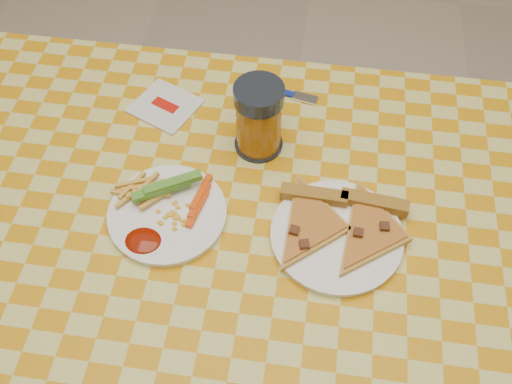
# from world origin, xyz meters

# --- Properties ---
(ground) EXTENTS (8.00, 8.00, 0.00)m
(ground) POSITION_xyz_m (0.00, 0.00, 0.00)
(ground) COLOR beige
(ground) RESTS_ON ground
(table) EXTENTS (1.28, 0.88, 0.76)m
(table) POSITION_xyz_m (0.00, 0.00, 0.68)
(table) COLOR white
(table) RESTS_ON ground
(plate_left) EXTENTS (0.21, 0.21, 0.01)m
(plate_left) POSITION_xyz_m (-0.15, 0.02, 0.76)
(plate_left) COLOR white
(plate_left) RESTS_ON table
(plate_right) EXTENTS (0.26, 0.26, 0.01)m
(plate_right) POSITION_xyz_m (0.14, 0.01, 0.76)
(plate_right) COLOR white
(plate_right) RESTS_ON table
(fries_veggies) EXTENTS (0.18, 0.17, 0.04)m
(fries_veggies) POSITION_xyz_m (-0.16, 0.03, 0.78)
(fries_veggies) COLOR gold
(fries_veggies) RESTS_ON plate_left
(pizza_slices) EXTENTS (0.25, 0.24, 0.02)m
(pizza_slices) POSITION_xyz_m (0.14, 0.03, 0.78)
(pizza_slices) COLOR gold
(pizza_slices) RESTS_ON plate_right
(drink_glass) EXTENTS (0.09, 0.09, 0.15)m
(drink_glass) POSITION_xyz_m (-0.02, 0.20, 0.83)
(drink_glass) COLOR black
(drink_glass) RESTS_ON table
(napkin) EXTENTS (0.15, 0.15, 0.01)m
(napkin) POSITION_xyz_m (-0.21, 0.27, 0.76)
(napkin) COLOR silver
(napkin) RESTS_ON table
(fork) EXTENTS (0.16, 0.05, 0.01)m
(fork) POSITION_xyz_m (0.01, 0.34, 0.76)
(fork) COLOR navy
(fork) RESTS_ON table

